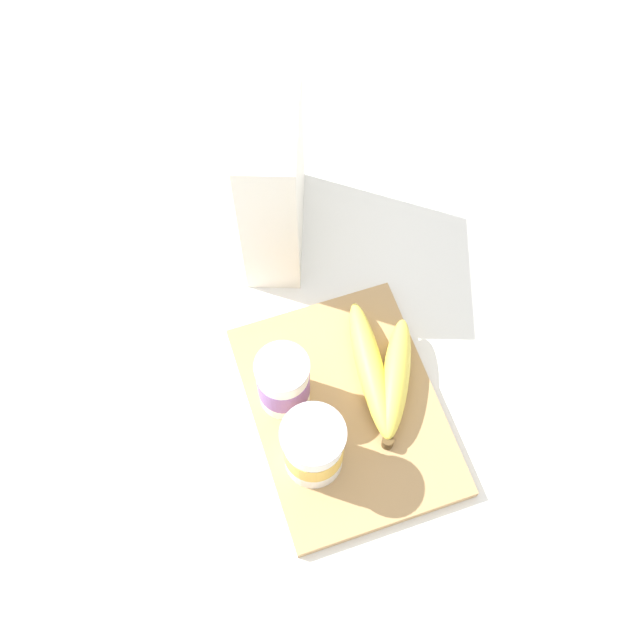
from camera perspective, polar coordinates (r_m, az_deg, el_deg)
ground_plane at (r=0.99m, az=1.86°, el=-6.59°), size 2.40×2.40×0.00m
cutting_board at (r=0.99m, az=1.87°, el=-6.44°), size 0.30×0.22×0.01m
cereal_box at (r=1.02m, az=-3.13°, el=10.37°), size 0.20×0.13×0.24m
yogurt_cup_front at (r=0.91m, az=-0.48°, el=-9.08°), size 0.07×0.07×0.10m
yogurt_cup_back at (r=0.94m, az=-2.63°, el=-4.43°), size 0.06×0.06×0.09m
banana_bunch at (r=0.98m, az=4.48°, el=-3.82°), size 0.19×0.10×0.04m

